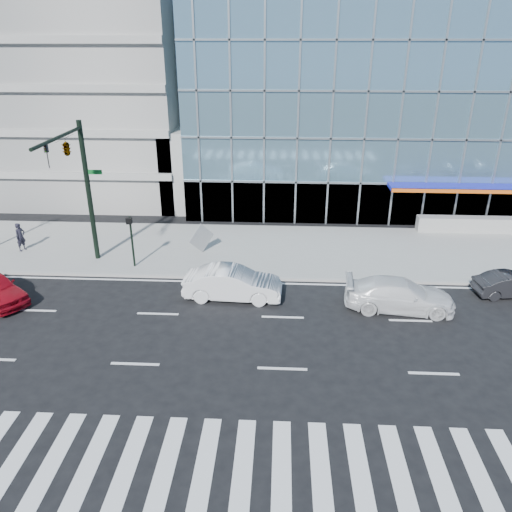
# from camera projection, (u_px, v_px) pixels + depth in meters

# --- Properties ---
(ground) EXTENTS (160.00, 160.00, 0.00)m
(ground) POSITION_uv_depth(u_px,v_px,m) (283.00, 317.00, 23.68)
(ground) COLOR black
(ground) RESTS_ON ground
(sidewalk) EXTENTS (120.00, 8.00, 0.15)m
(sidewalk) POSITION_uv_depth(u_px,v_px,m) (283.00, 250.00, 30.95)
(sidewalk) COLOR gray
(sidewalk) RESTS_ON ground
(theatre_building) EXTENTS (42.00, 26.00, 15.00)m
(theatre_building) POSITION_uv_depth(u_px,v_px,m) (445.00, 94.00, 43.68)
(theatre_building) COLOR #6B99B3
(theatre_building) RESTS_ON ground
(parking_garage) EXTENTS (24.00, 24.00, 20.00)m
(parking_garage) POSITION_uv_depth(u_px,v_px,m) (61.00, 63.00, 44.29)
(parking_garage) COLOR gray
(parking_garage) RESTS_ON ground
(ramp_block) EXTENTS (6.00, 8.00, 6.00)m
(ramp_block) POSITION_uv_depth(u_px,v_px,m) (208.00, 164.00, 39.17)
(ramp_block) COLOR gray
(ramp_block) RESTS_ON ground
(traffic_signal) EXTENTS (1.14, 5.74, 8.00)m
(traffic_signal) POSITION_uv_depth(u_px,v_px,m) (74.00, 163.00, 25.87)
(traffic_signal) COLOR black
(traffic_signal) RESTS_ON sidewalk
(ped_signal_post) EXTENTS (0.30, 0.33, 3.00)m
(ped_signal_post) POSITION_uv_depth(u_px,v_px,m) (131.00, 234.00, 27.73)
(ped_signal_post) COLOR black
(ped_signal_post) RESTS_ON sidewalk
(white_suv) EXTENTS (5.41, 2.57, 1.52)m
(white_suv) POSITION_uv_depth(u_px,v_px,m) (400.00, 295.00, 24.13)
(white_suv) COLOR silver
(white_suv) RESTS_ON ground
(white_sedan) EXTENTS (5.00, 1.95, 1.62)m
(white_sedan) POSITION_uv_depth(u_px,v_px,m) (233.00, 283.00, 25.11)
(white_sedan) COLOR white
(white_sedan) RESTS_ON ground
(dark_sedan) EXTENTS (3.86, 1.78, 1.23)m
(dark_sedan) POSITION_uv_depth(u_px,v_px,m) (511.00, 285.00, 25.43)
(dark_sedan) COLOR black
(dark_sedan) RESTS_ON ground
(pedestrian) EXTENTS (0.64, 0.75, 1.75)m
(pedestrian) POSITION_uv_depth(u_px,v_px,m) (21.00, 237.00, 30.32)
(pedestrian) COLOR black
(pedestrian) RESTS_ON sidewalk
(tilted_panel) EXTENTS (1.35, 1.34, 1.84)m
(tilted_panel) POSITION_uv_depth(u_px,v_px,m) (202.00, 238.00, 30.03)
(tilted_panel) COLOR #999999
(tilted_panel) RESTS_ON sidewalk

